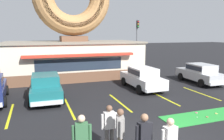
# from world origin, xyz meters

# --- Properties ---
(donut_shop_building) EXTENTS (12.30, 6.75, 10.96)m
(donut_shop_building) POSITION_xyz_m (-0.96, 13.94, 3.74)
(donut_shop_building) COLOR brown
(donut_shop_building) RESTS_ON ground
(putting_mat) EXTENTS (4.72, 1.40, 0.03)m
(putting_mat) POSITION_xyz_m (3.43, 1.48, 0.01)
(putting_mat) COLOR green
(putting_mat) RESTS_ON ground
(mini_donut_near_right) EXTENTS (0.13, 0.13, 0.04)m
(mini_donut_near_right) POSITION_xyz_m (3.20, 1.94, 0.05)
(mini_donut_near_right) COLOR #D8667F
(mini_donut_near_right) RESTS_ON putting_mat
(mini_donut_mid_left) EXTENTS (0.13, 0.13, 0.04)m
(mini_donut_mid_left) POSITION_xyz_m (3.29, 1.30, 0.05)
(mini_donut_mid_left) COLOR #A5724C
(mini_donut_mid_left) RESTS_ON putting_mat
(mini_donut_mid_centre) EXTENTS (0.13, 0.13, 0.04)m
(mini_donut_mid_centre) POSITION_xyz_m (4.08, 1.51, 0.05)
(mini_donut_mid_centre) COLOR #E5C666
(mini_donut_mid_centre) RESTS_ON putting_mat
(golf_ball) EXTENTS (0.04, 0.04, 0.04)m
(golf_ball) POSITION_xyz_m (2.81, 1.44, 0.05)
(golf_ball) COLOR white
(golf_ball) RESTS_ON putting_mat
(car_teal) EXTENTS (2.07, 4.60, 1.60)m
(car_teal) POSITION_xyz_m (-3.96, 7.16, 0.87)
(car_teal) COLOR #196066
(car_teal) RESTS_ON ground
(car_silver) EXTENTS (2.17, 4.65, 1.60)m
(car_silver) POSITION_xyz_m (8.41, 7.65, 0.87)
(car_silver) COLOR #B2B5BA
(car_silver) RESTS_ON ground
(car_white) EXTENTS (1.98, 4.56, 1.60)m
(car_white) POSITION_xyz_m (2.99, 7.58, 0.87)
(car_white) COLOR silver
(car_white) RESTS_ON ground
(pedestrian_blue_sweater_man) EXTENTS (0.59, 0.29, 1.72)m
(pedestrian_blue_sweater_man) POSITION_xyz_m (-3.31, -0.66, 0.96)
(pedestrian_blue_sweater_man) COLOR #232328
(pedestrian_blue_sweater_man) RESTS_ON ground
(pedestrian_hooded_kid) EXTENTS (0.60, 0.25, 1.63)m
(pedestrian_hooded_kid) POSITION_xyz_m (-2.17, 0.13, 0.90)
(pedestrian_hooded_kid) COLOR slate
(pedestrian_hooded_kid) RESTS_ON ground
(pedestrian_leather_jacket_man) EXTENTS (0.33, 0.58, 1.72)m
(pedestrian_leather_jacket_man) POSITION_xyz_m (-2.03, -0.55, 0.96)
(pedestrian_leather_jacket_man) COLOR #7F7056
(pedestrian_leather_jacket_man) RESTS_ON ground
(pedestrian_beanie_man) EXTENTS (0.59, 0.28, 1.75)m
(pedestrian_beanie_man) POSITION_xyz_m (-1.56, -1.28, 0.98)
(pedestrian_beanie_man) COLOR #474C66
(pedestrian_beanie_man) RESTS_ON ground
(traffic_light_pole) EXTENTS (0.28, 0.47, 5.80)m
(traffic_light_pole) POSITION_xyz_m (7.93, 18.66, 3.71)
(traffic_light_pole) COLOR #595B60
(traffic_light_pole) RESTS_ON ground
(parking_stripe_left) EXTENTS (0.12, 3.60, 0.01)m
(parking_stripe_left) POSITION_xyz_m (-5.85, 5.00, 0.00)
(parking_stripe_left) COLOR yellow
(parking_stripe_left) RESTS_ON ground
(parking_stripe_mid_left) EXTENTS (0.12, 3.60, 0.01)m
(parking_stripe_mid_left) POSITION_xyz_m (-2.85, 5.00, 0.00)
(parking_stripe_mid_left) COLOR yellow
(parking_stripe_mid_left) RESTS_ON ground
(parking_stripe_centre) EXTENTS (0.12, 3.60, 0.01)m
(parking_stripe_centre) POSITION_xyz_m (0.15, 5.00, 0.00)
(parking_stripe_centre) COLOR yellow
(parking_stripe_centre) RESTS_ON ground
(parking_stripe_mid_right) EXTENTS (0.12, 3.60, 0.01)m
(parking_stripe_mid_right) POSITION_xyz_m (3.15, 5.00, 0.00)
(parking_stripe_mid_right) COLOR yellow
(parking_stripe_mid_right) RESTS_ON ground
(parking_stripe_right) EXTENTS (0.12, 3.60, 0.01)m
(parking_stripe_right) POSITION_xyz_m (6.15, 5.00, 0.00)
(parking_stripe_right) COLOR yellow
(parking_stripe_right) RESTS_ON ground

